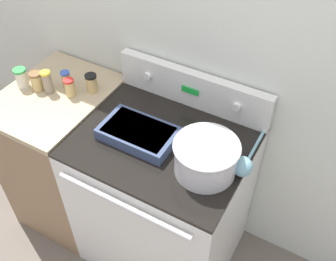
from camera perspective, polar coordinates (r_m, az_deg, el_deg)
name	(u,v)px	position (r m, az deg, el deg)	size (l,w,h in m)	color
kitchen_wall	(201,43)	(1.86, 4.79, 12.57)	(8.00, 0.05, 2.50)	silver
stove_range	(163,200)	(2.17, -0.69, -10.06)	(0.81, 0.68, 0.93)	silver
control_panel	(193,89)	(1.95, 3.62, 6.07)	(0.81, 0.07, 0.19)	silver
side_counter	(68,155)	(2.44, -14.26, -3.49)	(0.51, 0.65, 0.94)	#896B4C
mixing_bowl	(206,156)	(1.63, 5.52, -3.77)	(0.28, 0.28, 0.15)	silver
casserole_dish	(139,133)	(1.81, -4.30, -0.33)	(0.35, 0.21, 0.06)	#38476B
ladle	(243,165)	(1.68, 10.85, -4.96)	(0.09, 0.34, 0.09)	#7AB2C6
spice_jar_black_cap	(92,83)	(2.07, -11.03, 6.79)	(0.06, 0.06, 0.10)	tan
spice_jar_red_cap	(70,88)	(2.07, -14.07, 6.07)	(0.05, 0.05, 0.10)	tan
spice_jar_blue_cap	(66,80)	(2.13, -14.55, 7.16)	(0.05, 0.05, 0.10)	tan
spice_jar_yellow_cap	(47,82)	(2.11, -17.11, 6.76)	(0.05, 0.05, 0.13)	gray
spice_jar_brown_cap	(37,81)	(2.15, -18.51, 6.80)	(0.06, 0.06, 0.10)	tan
spice_jar_green_cap	(22,78)	(2.20, -20.48, 7.15)	(0.07, 0.07, 0.11)	beige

